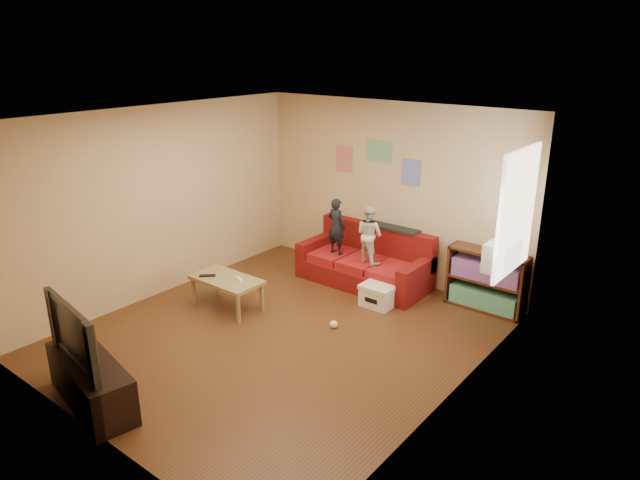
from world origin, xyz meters
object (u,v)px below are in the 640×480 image
Objects in this scene: sofa at (366,264)px; child_a at (336,226)px; coffee_table at (227,282)px; file_box at (378,295)px; tv_stand at (91,382)px; bookshelf at (486,284)px; television at (83,332)px; child_b at (369,234)px.

sofa is 0.74m from child_a.
coffee_table is 2.17× the size of file_box.
child_a is at bearing 72.92° from coffee_table.
tv_stand is at bearing 93.17° from child_a.
sofa is 1.87× the size of bookshelf.
television is at bearing 93.17° from child_a.
child_b is (0.60, 0.00, -0.00)m from child_a.
television reaches higher than coffee_table.
bookshelf is (1.80, 0.23, 0.09)m from sofa.
bookshelf is 0.80× the size of tv_stand.
child_a is at bearing -169.93° from bookshelf.
sofa reaches higher than tv_stand.
child_b is at bearing 57.14° from coffee_table.
sofa is 4.37m from television.
file_box is at bearing -145.11° from bookshelf.
tv_stand is (-2.23, -4.55, -0.13)m from bookshelf.
child_a is 0.77× the size of television.
child_a is 0.82× the size of bookshelf.
sofa is 2.00× the size of coffee_table.
coffee_table is 0.93× the size of bookshelf.
bookshelf reaches higher than tv_stand.
child_a is (-0.45, -0.17, 0.56)m from sofa.
tv_stand is at bearing -116.12° from bookshelf.
tv_stand is (-0.58, -4.15, -0.60)m from child_b.
sofa is at bearing 134.75° from file_box.
bookshelf is (2.80, 2.17, -0.00)m from coffee_table.
sofa is 1.82m from bookshelf.
child_a is 0.88× the size of coffee_table.
bookshelf is at bearing 75.13° from tv_stand.
television is (0.57, -2.38, 0.44)m from coffee_table.
bookshelf is 1.48m from file_box.
coffee_table is (-1.14, -1.77, -0.47)m from child_b.
tv_stand reaches higher than coffee_table.
television reaches higher than tv_stand.
television reaches higher than bookshelf.
file_box is (0.45, -0.44, -0.69)m from child_b.
bookshelf is 5.07m from tv_stand.
file_box is at bearing 85.75° from tv_stand.
child_b is at bearing -177.13° from child_a.
tv_stand is at bearing -76.60° from coffee_table.
tv_stand is at bearing -105.51° from file_box.
bookshelf is at bearing 37.83° from coffee_table.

